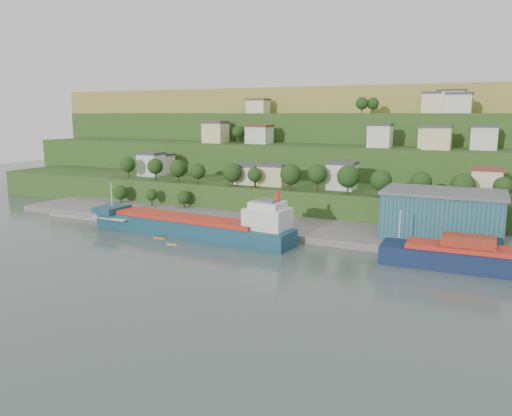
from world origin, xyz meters
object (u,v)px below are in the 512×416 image
Objects in this scene: cargo_ship_near at (196,227)px; caravan at (127,209)px; warehouse at (442,214)px; kayak_orange at (159,237)px.

caravan is (-35.32, 12.43, 0.14)m from cargo_ship_near.
cargo_ship_near is at bearing -162.78° from warehouse.
kayak_orange is at bearing -136.73° from cargo_ship_near.
cargo_ship_near reaches higher than kayak_orange.
caravan is 33.37m from kayak_orange.
warehouse is at bearing 21.57° from cargo_ship_near.
warehouse reaches higher than cargo_ship_near.
kayak_orange is (27.30, -19.02, -2.52)m from caravan.
cargo_ship_near is 9.60× the size of caravan.
cargo_ship_near is 10.65m from kayak_orange.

